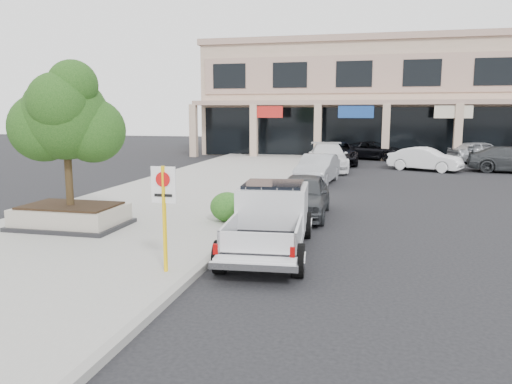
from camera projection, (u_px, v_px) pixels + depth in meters
The scene contains 17 objects.
ground at pixel (275, 265), 11.74m from camera, with size 120.00×120.00×0.00m, color black.
sidewalk at pixel (162, 206), 18.74m from camera, with size 8.00×52.00×0.15m, color gray.
curb at pixel (265, 211), 17.84m from camera, with size 0.20×52.00×0.15m, color gray.
strip_mall at pixel (447, 98), 41.78m from camera, with size 40.55×12.43×9.50m.
planter at pixel (71, 216), 15.02m from camera, with size 3.20×2.20×0.68m.
planter_tree at pixel (72, 118), 14.67m from camera, with size 2.90×2.55×4.00m.
no_parking_sign at pixel (164, 204), 10.61m from camera, with size 0.55×0.09×2.30m.
hedge at pixel (227, 207), 15.72m from camera, with size 1.10×0.99×0.94m, color #124113.
pickup_truck at pixel (269, 221), 12.66m from camera, with size 1.99×5.38×1.69m, color silver, non-canonical shape.
curb_car_a at pixel (303, 195), 17.22m from camera, with size 1.73×4.30×1.47m, color #333538.
curb_car_b at pixel (318, 169), 25.21m from camera, with size 1.54×4.43×1.46m, color #A4A6AC.
curb_car_c at pixel (328, 157), 30.70m from camera, with size 2.34×5.75×1.67m, color silver.
curb_car_d at pixel (337, 153), 34.40m from camera, with size 2.59×5.62×1.56m, color black.
lot_car_a at pixel (425, 157), 32.36m from camera, with size 1.66×4.12×1.40m, color #A8AAB0.
lot_car_b at pixel (425, 159), 30.68m from camera, with size 1.51×4.34×1.43m, color white.
lot_car_d at pixel (373, 151), 38.00m from camera, with size 2.25×4.89×1.36m, color black.
lot_car_e at pixel (481, 152), 35.31m from camera, with size 1.87×4.65×1.58m, color #A9ACB1.
Camera 1 is at (2.17, -11.12, 3.57)m, focal length 35.00 mm.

